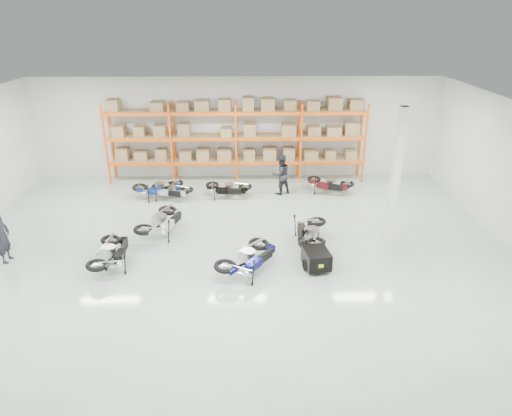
{
  "coord_description": "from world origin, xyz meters",
  "views": [
    {
      "loc": [
        0.47,
        -13.09,
        7.22
      ],
      "look_at": [
        0.75,
        0.75,
        1.1
      ],
      "focal_mm": 32.0,
      "sensor_mm": 36.0,
      "label": 1
    }
  ],
  "objects_px": {
    "moto_touring_right": "(310,229)",
    "trailer": "(316,259)",
    "moto_back_a": "(159,185)",
    "person_left": "(3,238)",
    "moto_back_c": "(228,186)",
    "moto_back_b": "(170,188)",
    "person_back": "(281,175)",
    "moto_black_far_left": "(111,249)",
    "moto_back_d": "(329,181)",
    "moto_blue_centre": "(249,254)",
    "moto_silver_left": "(162,218)"
  },
  "relations": [
    {
      "from": "moto_back_a",
      "to": "moto_back_b",
      "type": "height_order",
      "value": "moto_back_a"
    },
    {
      "from": "trailer",
      "to": "moto_back_c",
      "type": "bearing_deg",
      "value": 106.89
    },
    {
      "from": "moto_black_far_left",
      "to": "moto_back_a",
      "type": "xyz_separation_m",
      "value": [
        0.47,
        5.43,
        -0.01
      ]
    },
    {
      "from": "moto_silver_left",
      "to": "trailer",
      "type": "distance_m",
      "value": 5.55
    },
    {
      "from": "moto_back_c",
      "to": "person_left",
      "type": "bearing_deg",
      "value": 136.21
    },
    {
      "from": "moto_back_a",
      "to": "person_left",
      "type": "relative_size",
      "value": 1.11
    },
    {
      "from": "moto_touring_right",
      "to": "trailer",
      "type": "bearing_deg",
      "value": -80.55
    },
    {
      "from": "person_back",
      "to": "person_left",
      "type": "bearing_deg",
      "value": 4.97
    },
    {
      "from": "moto_back_a",
      "to": "person_back",
      "type": "xyz_separation_m",
      "value": [
        5.03,
        0.3,
        0.3
      ]
    },
    {
      "from": "trailer",
      "to": "moto_back_a",
      "type": "xyz_separation_m",
      "value": [
        -5.67,
        5.78,
        0.18
      ]
    },
    {
      "from": "moto_black_far_left",
      "to": "moto_touring_right",
      "type": "relative_size",
      "value": 1.0
    },
    {
      "from": "moto_black_far_left",
      "to": "moto_touring_right",
      "type": "height_order",
      "value": "moto_black_far_left"
    },
    {
      "from": "moto_back_d",
      "to": "person_back",
      "type": "relative_size",
      "value": 1.02
    },
    {
      "from": "moto_blue_centre",
      "to": "person_back",
      "type": "relative_size",
      "value": 1.16
    },
    {
      "from": "moto_back_d",
      "to": "person_left",
      "type": "distance_m",
      "value": 12.16
    },
    {
      "from": "moto_silver_left",
      "to": "moto_touring_right",
      "type": "bearing_deg",
      "value": -170.06
    },
    {
      "from": "moto_silver_left",
      "to": "moto_touring_right",
      "type": "height_order",
      "value": "moto_silver_left"
    },
    {
      "from": "moto_blue_centre",
      "to": "moto_back_d",
      "type": "relative_size",
      "value": 1.14
    },
    {
      "from": "moto_back_b",
      "to": "person_back",
      "type": "distance_m",
      "value": 4.58
    },
    {
      "from": "moto_back_a",
      "to": "moto_back_d",
      "type": "distance_m",
      "value": 7.08
    },
    {
      "from": "moto_silver_left",
      "to": "trailer",
      "type": "bearing_deg",
      "value": 173.44
    },
    {
      "from": "moto_back_b",
      "to": "moto_back_d",
      "type": "relative_size",
      "value": 0.92
    },
    {
      "from": "moto_blue_centre",
      "to": "moto_back_d",
      "type": "xyz_separation_m",
      "value": [
        3.4,
        6.22,
        -0.07
      ]
    },
    {
      "from": "moto_back_d",
      "to": "moto_touring_right",
      "type": "bearing_deg",
      "value": -173.59
    },
    {
      "from": "moto_back_d",
      "to": "moto_black_far_left",
      "type": "bearing_deg",
      "value": 151.12
    },
    {
      "from": "moto_silver_left",
      "to": "moto_back_c",
      "type": "xyz_separation_m",
      "value": [
        2.13,
        3.27,
        -0.09
      ]
    },
    {
      "from": "person_back",
      "to": "moto_back_b",
      "type": "bearing_deg",
      "value": -20.16
    },
    {
      "from": "moto_black_far_left",
      "to": "moto_back_a",
      "type": "relative_size",
      "value": 1.03
    },
    {
      "from": "moto_back_b",
      "to": "moto_back_c",
      "type": "xyz_separation_m",
      "value": [
        2.34,
        0.14,
        0.03
      ]
    },
    {
      "from": "moto_back_c",
      "to": "moto_back_b",
      "type": "bearing_deg",
      "value": 102.43
    },
    {
      "from": "moto_back_d",
      "to": "person_left",
      "type": "xyz_separation_m",
      "value": [
        -10.88,
        -5.43,
        0.28
      ]
    },
    {
      "from": "trailer",
      "to": "moto_back_c",
      "type": "relative_size",
      "value": 0.92
    },
    {
      "from": "moto_black_far_left",
      "to": "moto_back_b",
      "type": "xyz_separation_m",
      "value": [
        0.95,
        5.24,
        -0.08
      ]
    },
    {
      "from": "trailer",
      "to": "moto_back_a",
      "type": "relative_size",
      "value": 0.85
    },
    {
      "from": "moto_blue_centre",
      "to": "moto_silver_left",
      "type": "relative_size",
      "value": 1.0
    },
    {
      "from": "moto_blue_centre",
      "to": "trailer",
      "type": "distance_m",
      "value": 2.01
    },
    {
      "from": "moto_black_far_left",
      "to": "trailer",
      "type": "relative_size",
      "value": 1.21
    },
    {
      "from": "moto_black_far_left",
      "to": "moto_back_d",
      "type": "height_order",
      "value": "moto_black_far_left"
    },
    {
      "from": "moto_silver_left",
      "to": "moto_black_far_left",
      "type": "xyz_separation_m",
      "value": [
        -1.17,
        -2.11,
        -0.04
      ]
    },
    {
      "from": "moto_back_c",
      "to": "moto_back_a",
      "type": "bearing_deg",
      "value": 97.87
    },
    {
      "from": "moto_back_c",
      "to": "moto_back_d",
      "type": "bearing_deg",
      "value": -75.72
    },
    {
      "from": "moto_back_b",
      "to": "moto_back_d",
      "type": "distance_m",
      "value": 6.61
    },
    {
      "from": "moto_touring_right",
      "to": "moto_back_d",
      "type": "relative_size",
      "value": 1.07
    },
    {
      "from": "moto_back_b",
      "to": "moto_back_a",
      "type": "bearing_deg",
      "value": 84.91
    },
    {
      "from": "moto_blue_centre",
      "to": "moto_back_b",
      "type": "height_order",
      "value": "moto_blue_centre"
    },
    {
      "from": "moto_touring_right",
      "to": "moto_back_b",
      "type": "distance_m",
      "value": 6.54
    },
    {
      "from": "trailer",
      "to": "person_left",
      "type": "distance_m",
      "value": 9.51
    },
    {
      "from": "moto_touring_right",
      "to": "person_back",
      "type": "bearing_deg",
      "value": 107.59
    },
    {
      "from": "moto_blue_centre",
      "to": "moto_back_d",
      "type": "height_order",
      "value": "moto_blue_centre"
    },
    {
      "from": "moto_touring_right",
      "to": "person_left",
      "type": "height_order",
      "value": "person_left"
    }
  ]
}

